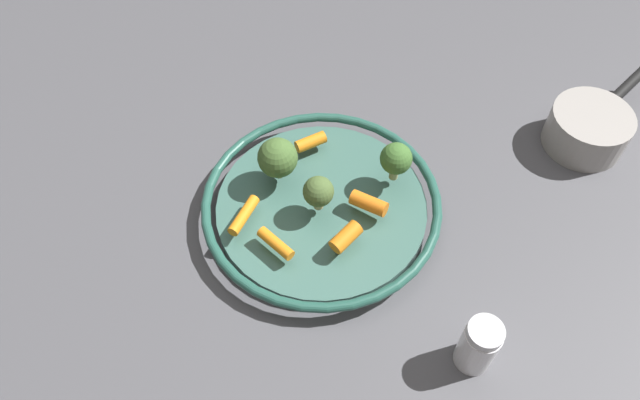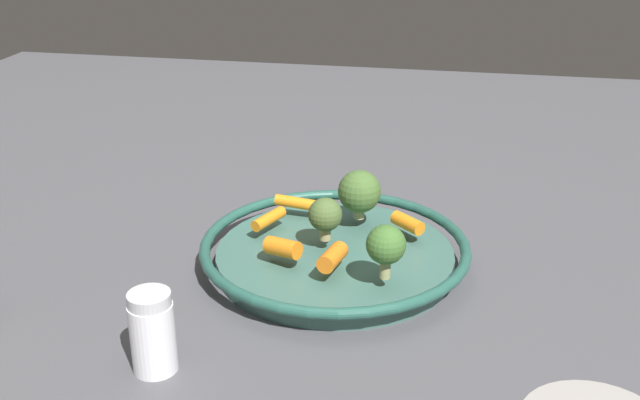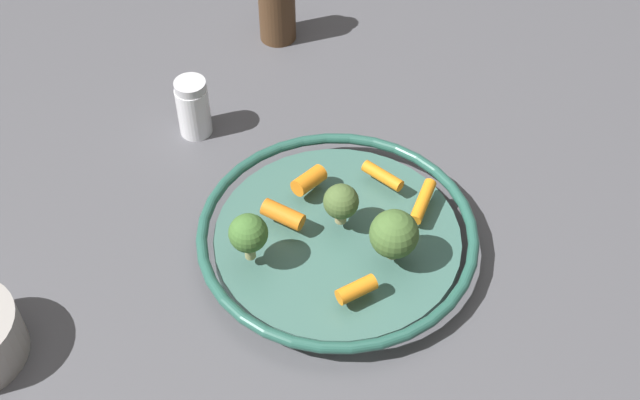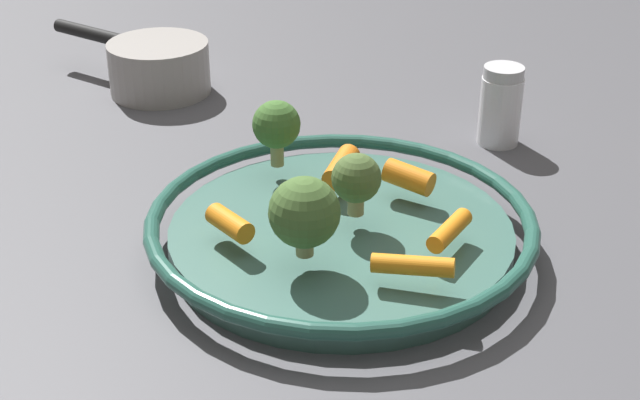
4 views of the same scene
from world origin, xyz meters
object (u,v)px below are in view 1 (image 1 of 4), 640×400
Objects in this scene: broccoli_floret_large at (278,158)px; broccoli_floret_mid at (396,159)px; serving_bowl at (321,206)px; salt_shaker at (478,345)px; saucepan at (589,128)px; baby_carrot_center at (311,142)px; baby_carrot_near_rim at (276,243)px; broccoli_floret_small at (316,191)px; baby_carrot_left at (369,203)px; baby_carrot_back at (244,215)px; baby_carrot_right at (346,237)px.

broccoli_floret_large reaches higher than broccoli_floret_mid.
serving_bowl is 0.27m from salt_shaker.
broccoli_floret_mid reaches higher than salt_shaker.
broccoli_floret_mid is 0.31m from saucepan.
broccoli_floret_large is at bearing 153.65° from salt_shaker.
salt_shaker reaches higher than baby_carrot_center.
baby_carrot_near_rim is (-0.03, -0.09, 0.02)m from serving_bowl.
broccoli_floret_small reaches higher than baby_carrot_center.
salt_shaker is 0.39× the size of saucepan.
baby_carrot_left is 0.93× the size of broccoli_floret_small.
baby_carrot_center is at bearing 75.57° from baby_carrot_back.
broccoli_floret_large reaches higher than baby_carrot_center.
baby_carrot_back reaches higher than serving_bowl.
serving_bowl is at bearing -60.54° from baby_carrot_center.
saucepan is (0.26, 0.25, -0.01)m from baby_carrot_left.
baby_carrot_left is 0.59× the size of salt_shaker.
salt_shaker reaches higher than serving_bowl.
baby_carrot_left is 0.22m from salt_shaker.
broccoli_floret_large is at bearing 149.76° from baby_carrot_right.
baby_carrot_center reaches higher than baby_carrot_back.
baby_carrot_right is at bearing 24.97° from baby_carrot_near_rim.
baby_carrot_left is 0.77× the size of broccoli_floret_large.
baby_carrot_back is at bearing 155.52° from baby_carrot_near_rim.
broccoli_floret_mid is at bearing -141.95° from saucepan.
broccoli_floret_large is 0.76× the size of salt_shaker.
salt_shaker is at bearing -102.36° from saucepan.
serving_bowl is 6.01× the size of baby_carrot_near_rim.
broccoli_floret_small is at bearing 153.23° from salt_shaker.
broccoli_floret_small is at bearing 143.79° from baby_carrot_right.
serving_bowl is at bearing -15.18° from broccoli_floret_large.
broccoli_floret_large is (0.01, 0.08, 0.03)m from baby_carrot_back.
broccoli_floret_small is (-0.06, -0.02, 0.02)m from baby_carrot_left.
salt_shaker is (0.26, -0.04, -0.00)m from baby_carrot_near_rim.
baby_carrot_left reaches higher than baby_carrot_near_rim.
baby_carrot_left is at bearing 79.33° from baby_carrot_right.
baby_carrot_right is 0.20m from salt_shaker.
baby_carrot_left is at bearing 17.24° from broccoli_floret_small.
baby_carrot_near_rim is 0.89× the size of baby_carrot_back.
baby_carrot_back is at bearing 167.83° from salt_shaker.
baby_carrot_near_rim reaches higher than serving_bowl.
baby_carrot_center is 0.13m from broccoli_floret_mid.
baby_carrot_left is 0.16m from baby_carrot_back.
salt_shaker is (0.17, -0.14, -0.00)m from baby_carrot_left.
broccoli_floret_large reaches higher than baby_carrot_back.
broccoli_floret_small reaches higher than baby_carrot_back.
broccoli_floret_large is (-0.02, -0.06, 0.03)m from baby_carrot_center.
baby_carrot_left is at bearing -105.34° from broccoli_floret_mid.
broccoli_floret_mid reaches higher than saucepan.
baby_carrot_right reaches higher than serving_bowl.
serving_bowl is 0.10m from baby_carrot_near_rim.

